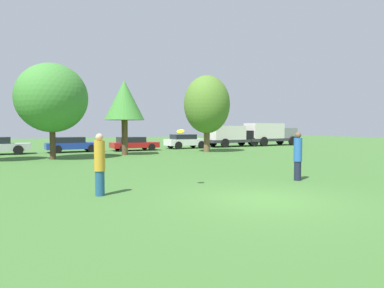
{
  "coord_description": "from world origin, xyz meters",
  "views": [
    {
      "loc": [
        -6.31,
        -7.22,
        2.0
      ],
      "look_at": [
        -0.19,
        3.65,
        1.39
      ],
      "focal_mm": 31.93,
      "sensor_mm": 36.0,
      "label": 1
    }
  ],
  "objects_px": {
    "tree_1": "(52,98)",
    "tree_3": "(207,105)",
    "tree_2": "(124,101)",
    "parked_car_red": "(133,143)",
    "parked_car_blue": "(72,144)",
    "person_thrower": "(100,164)",
    "frisbee": "(180,131)",
    "parked_car_white": "(185,141)",
    "delivery_truck_black": "(231,135)",
    "person_catcher": "(298,156)",
    "delivery_truck_grey": "(270,133)"
  },
  "relations": [
    {
      "from": "tree_2",
      "to": "delivery_truck_black",
      "type": "xyz_separation_m",
      "value": [
        13.11,
        5.08,
        -2.71
      ]
    },
    {
      "from": "parked_car_white",
      "to": "parked_car_blue",
      "type": "bearing_deg",
      "value": 179.68
    },
    {
      "from": "person_thrower",
      "to": "frisbee",
      "type": "distance_m",
      "value": 2.82
    },
    {
      "from": "person_catcher",
      "to": "tree_3",
      "type": "distance_m",
      "value": 15.43
    },
    {
      "from": "person_thrower",
      "to": "delivery_truck_grey",
      "type": "distance_m",
      "value": 29.99
    },
    {
      "from": "tree_3",
      "to": "delivery_truck_grey",
      "type": "distance_m",
      "value": 12.67
    },
    {
      "from": "parked_car_blue",
      "to": "delivery_truck_grey",
      "type": "height_order",
      "value": "delivery_truck_grey"
    },
    {
      "from": "tree_1",
      "to": "parked_car_blue",
      "type": "relative_size",
      "value": 1.42
    },
    {
      "from": "parked_car_blue",
      "to": "tree_1",
      "type": "bearing_deg",
      "value": -109.31
    },
    {
      "from": "tree_2",
      "to": "parked_car_blue",
      "type": "distance_m",
      "value": 6.52
    },
    {
      "from": "tree_3",
      "to": "delivery_truck_black",
      "type": "height_order",
      "value": "tree_3"
    },
    {
      "from": "frisbee",
      "to": "delivery_truck_grey",
      "type": "relative_size",
      "value": 0.04
    },
    {
      "from": "parked_car_white",
      "to": "tree_3",
      "type": "bearing_deg",
      "value": -97.36
    },
    {
      "from": "parked_car_blue",
      "to": "person_thrower",
      "type": "bearing_deg",
      "value": -96.86
    },
    {
      "from": "person_thrower",
      "to": "delivery_truck_black",
      "type": "bearing_deg",
      "value": 51.84
    },
    {
      "from": "parked_car_blue",
      "to": "frisbee",
      "type": "bearing_deg",
      "value": -88.83
    },
    {
      "from": "parked_car_red",
      "to": "delivery_truck_black",
      "type": "height_order",
      "value": "delivery_truck_black"
    },
    {
      "from": "person_catcher",
      "to": "frisbee",
      "type": "bearing_deg",
      "value": -3.49
    },
    {
      "from": "frisbee",
      "to": "tree_1",
      "type": "distance_m",
      "value": 13.16
    },
    {
      "from": "parked_car_blue",
      "to": "delivery_truck_grey",
      "type": "bearing_deg",
      "value": 0.35
    },
    {
      "from": "person_catcher",
      "to": "parked_car_blue",
      "type": "distance_m",
      "value": 20.15
    },
    {
      "from": "tree_1",
      "to": "parked_car_white",
      "type": "xyz_separation_m",
      "value": [
        12.51,
        5.82,
        -3.1
      ]
    },
    {
      "from": "person_thrower",
      "to": "tree_3",
      "type": "height_order",
      "value": "tree_3"
    },
    {
      "from": "tree_3",
      "to": "parked_car_red",
      "type": "distance_m",
      "value": 7.25
    },
    {
      "from": "person_thrower",
      "to": "delivery_truck_black",
      "type": "height_order",
      "value": "delivery_truck_black"
    },
    {
      "from": "tree_2",
      "to": "delivery_truck_black",
      "type": "relative_size",
      "value": 0.9
    },
    {
      "from": "person_thrower",
      "to": "delivery_truck_black",
      "type": "relative_size",
      "value": 0.31
    },
    {
      "from": "tree_1",
      "to": "person_catcher",
      "type": "bearing_deg",
      "value": -63.07
    },
    {
      "from": "tree_1",
      "to": "parked_car_white",
      "type": "bearing_deg",
      "value": 24.94
    },
    {
      "from": "delivery_truck_black",
      "to": "tree_2",
      "type": "bearing_deg",
      "value": -157.99
    },
    {
      "from": "frisbee",
      "to": "tree_3",
      "type": "xyz_separation_m",
      "value": [
        9.46,
        13.59,
        1.96
      ]
    },
    {
      "from": "tree_1",
      "to": "delivery_truck_black",
      "type": "relative_size",
      "value": 1.0
    },
    {
      "from": "person_catcher",
      "to": "parked_car_white",
      "type": "distance_m",
      "value": 20.19
    },
    {
      "from": "frisbee",
      "to": "parked_car_white",
      "type": "height_order",
      "value": "frisbee"
    },
    {
      "from": "tree_3",
      "to": "delivery_truck_black",
      "type": "xyz_separation_m",
      "value": [
        6.34,
        5.44,
        -2.63
      ]
    },
    {
      "from": "tree_1",
      "to": "tree_3",
      "type": "height_order",
      "value": "tree_3"
    },
    {
      "from": "person_thrower",
      "to": "person_catcher",
      "type": "distance_m",
      "value": 7.27
    },
    {
      "from": "parked_car_red",
      "to": "delivery_truck_black",
      "type": "relative_size",
      "value": 0.68
    },
    {
      "from": "person_thrower",
      "to": "tree_1",
      "type": "distance_m",
      "value": 13.14
    },
    {
      "from": "frisbee",
      "to": "delivery_truck_grey",
      "type": "bearing_deg",
      "value": 41.89
    },
    {
      "from": "tree_2",
      "to": "parked_car_red",
      "type": "xyz_separation_m",
      "value": [
        2.17,
        4.22,
        -3.29
      ]
    },
    {
      "from": "tree_2",
      "to": "parked_car_white",
      "type": "height_order",
      "value": "tree_2"
    },
    {
      "from": "frisbee",
      "to": "tree_3",
      "type": "bearing_deg",
      "value": 55.14
    },
    {
      "from": "tree_3",
      "to": "parked_car_white",
      "type": "distance_m",
      "value": 5.97
    },
    {
      "from": "tree_1",
      "to": "parked_car_white",
      "type": "height_order",
      "value": "tree_1"
    },
    {
      "from": "parked_car_red",
      "to": "person_catcher",
      "type": "bearing_deg",
      "value": -90.04
    },
    {
      "from": "frisbee",
      "to": "delivery_truck_black",
      "type": "bearing_deg",
      "value": 50.29
    },
    {
      "from": "delivery_truck_grey",
      "to": "parked_car_red",
      "type": "bearing_deg",
      "value": -177.39
    },
    {
      "from": "person_catcher",
      "to": "tree_2",
      "type": "xyz_separation_m",
      "value": [
        -1.88,
        14.7,
        2.97
      ]
    },
    {
      "from": "tree_1",
      "to": "tree_3",
      "type": "xyz_separation_m",
      "value": [
        11.79,
        0.78,
        0.01
      ]
    }
  ]
}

